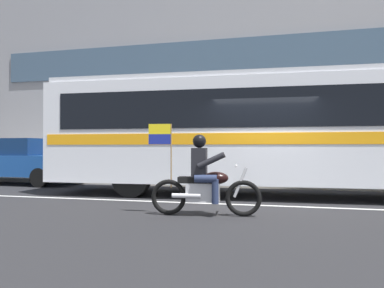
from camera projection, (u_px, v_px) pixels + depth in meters
ground_plane at (265, 202)px, 9.67m from camera, size 60.00×60.00×0.00m
sidewalk_curb at (277, 182)px, 14.60m from camera, size 28.00×3.80×0.15m
lane_center_stripe at (263, 205)px, 9.09m from camera, size 26.60×0.14×0.01m
office_building_facade at (279, 1)px, 16.88m from camera, size 28.00×0.89×14.93m
transit_bus at (290, 126)px, 10.69m from camera, size 13.18×3.08×3.22m
motorcycle_with_rider at (204, 181)px, 7.75m from camera, size 2.18×0.67×1.78m
parked_sedan_curbside at (17, 160)px, 14.52m from camera, size 4.84×1.94×1.64m
fire_hydrant at (265, 171)px, 13.54m from camera, size 0.22×0.30×0.75m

